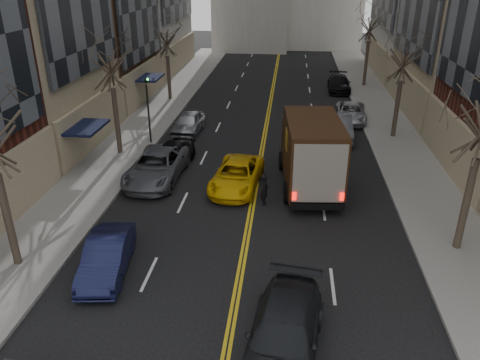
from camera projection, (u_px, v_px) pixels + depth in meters
The scene contains 18 objects.
sidewalk_left at pixel (149, 120), 35.69m from camera, with size 4.00×66.00×0.15m, color slate.
sidewalk_right at pixel (390, 128), 33.96m from camera, with size 4.00×66.00×0.15m, color slate.
tree_lf_mid at pixel (108, 47), 26.61m from camera, with size 3.20×3.20×8.91m.
tree_lf_far at pixel (166, 29), 38.59m from camera, with size 3.20×3.20×8.12m.
tree_rt_mid at pixel (406, 46), 29.62m from camera, with size 3.20×3.20×8.32m.
tree_rt_far at pixel (372, 14), 42.91m from camera, with size 3.20×3.20×9.11m.
traffic_signal at pixel (148, 103), 29.87m from camera, with size 0.29×0.26×4.70m.
ups_truck at pixel (311, 153), 24.35m from camera, with size 3.35×7.25×3.86m.
observer_sedan at pixel (283, 335), 14.00m from camera, with size 2.86×5.53×1.53m.
taxi at pixel (237, 175), 24.76m from camera, with size 2.33×5.05×1.40m, color #E2AF09.
pedestrian at pixel (265, 189), 22.98m from camera, with size 0.59×0.38×1.60m, color black.
parked_lf_b at pixel (107, 256), 17.88m from camera, with size 1.49×4.28×1.41m, color #111435.
parked_lf_c at pixel (157, 166), 25.63m from camera, with size 2.63×5.70×1.58m, color #55565D.
parked_lf_d at pixel (171, 157), 27.19m from camera, with size 1.92×4.73×1.37m, color black.
parked_lf_e at pixel (189, 123), 32.78m from camera, with size 1.72×4.29×1.46m, color #B6BABF.
parked_rt_a at pixel (340, 128), 31.86m from camera, with size 1.58×4.53×1.49m, color #4F5057.
parked_rt_b at pixel (351, 113), 35.37m from camera, with size 2.19×4.75×1.32m, color #B2B4BA.
parked_rt_c at pixel (339, 84), 43.75m from camera, with size 2.00×4.92×1.43m, color black.
Camera 1 is at (1.56, -6.40, 10.86)m, focal length 35.00 mm.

